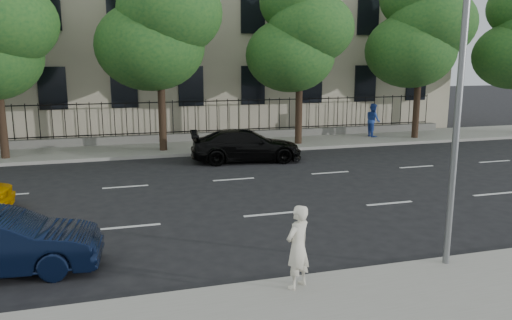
{
  "coord_description": "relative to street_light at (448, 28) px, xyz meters",
  "views": [
    {
      "loc": [
        -4.34,
        -10.96,
        4.54
      ],
      "look_at": [
        -0.28,
        3.0,
        1.56
      ],
      "focal_mm": 35.0,
      "sensor_mm": 36.0,
      "label": 1
    }
  ],
  "objects": [
    {
      "name": "far_sidewalk",
      "position": [
        -2.5,
        15.77,
        -5.07
      ],
      "size": [
        60.0,
        4.0,
        0.15
      ],
      "primitive_type": "cube",
      "color": "gray",
      "rests_on": "ground"
    },
    {
      "name": "lane_markings",
      "position": [
        -2.5,
        6.52,
        -5.14
      ],
      "size": [
        49.6,
        4.62,
        0.01
      ],
      "primitive_type": null,
      "color": "silver",
      "rests_on": "ground"
    },
    {
      "name": "tree_e",
      "position": [
        9.54,
        15.13,
        1.05
      ],
      "size": [
        5.71,
        5.31,
        9.46
      ],
      "color": "#382619",
      "rests_on": "far_sidewalk"
    },
    {
      "name": "black_sedan",
      "position": [
        -1.14,
        11.96,
        -4.43
      ],
      "size": [
        5.13,
        2.57,
        1.43
      ],
      "primitive_type": "imported",
      "rotation": [
        0.0,
        0.0,
        1.45
      ],
      "color": "black",
      "rests_on": "ground"
    },
    {
      "name": "pedestrian_far",
      "position": [
        7.4,
        15.96,
        -4.06
      ],
      "size": [
        0.78,
        0.97,
        1.88
      ],
      "primitive_type": "imported",
      "rotation": [
        0.0,
        0.0,
        1.49
      ],
      "color": "#23409A",
      "rests_on": "far_sidewalk"
    },
    {
      "name": "street_light",
      "position": [
        0.0,
        0.0,
        0.0
      ],
      "size": [
        0.25,
        3.32,
        8.05
      ],
      "color": "slate",
      "rests_on": "near_sidewalk"
    },
    {
      "name": "iron_fence",
      "position": [
        -2.5,
        17.47,
        -4.5
      ],
      "size": [
        30.0,
        0.5,
        2.2
      ],
      "color": "slate",
      "rests_on": "far_sidewalk"
    },
    {
      "name": "woman_near",
      "position": [
        -3.54,
        -0.72,
        -4.17
      ],
      "size": [
        0.72,
        0.66,
        1.66
      ],
      "primitive_type": "imported",
      "rotation": [
        0.0,
        0.0,
        3.7
      ],
      "color": "silver",
      "rests_on": "near_sidewalk"
    },
    {
      "name": "ground",
      "position": [
        -2.5,
        1.77,
        -5.15
      ],
      "size": [
        120.0,
        120.0,
        0.0
      ],
      "primitive_type": "plane",
      "color": "black",
      "rests_on": "ground"
    },
    {
      "name": "tree_d",
      "position": [
        2.54,
        15.13,
        0.69
      ],
      "size": [
        5.34,
        4.94,
        8.84
      ],
      "color": "#382619",
      "rests_on": "far_sidewalk"
    },
    {
      "name": "tree_c",
      "position": [
        -4.46,
        15.13,
        1.26
      ],
      "size": [
        5.89,
        5.5,
        9.8
      ],
      "color": "#382619",
      "rests_on": "far_sidewalk"
    }
  ]
}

